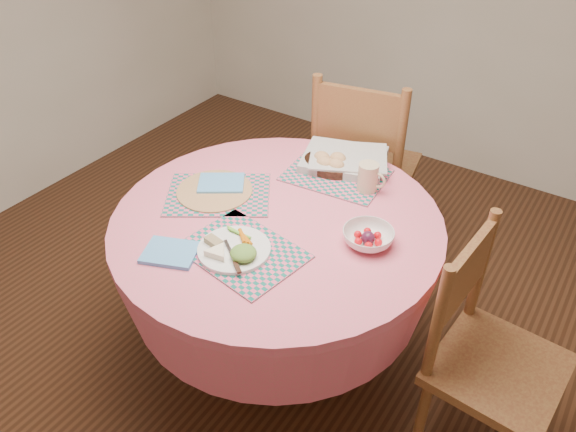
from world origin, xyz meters
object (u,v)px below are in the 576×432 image
at_px(dining_table, 277,258).
at_px(chair_right, 486,353).
at_px(chair_back, 362,166).
at_px(dinner_plate, 235,249).
at_px(fruit_bowl, 368,237).
at_px(latte_mug, 369,177).
at_px(bread_bowl, 330,163).
at_px(wicker_trivet, 215,191).

bearing_deg(dining_table, chair_right, 3.82).
xyz_separation_m(chair_right, chair_back, (-0.88, 0.76, 0.06)).
distance_m(dinner_plate, fruit_bowl, 0.46).
height_order(dining_table, latte_mug, latte_mug).
distance_m(bread_bowl, latte_mug, 0.21).
height_order(dining_table, chair_right, chair_right).
bearing_deg(fruit_bowl, dining_table, -171.40).
distance_m(chair_back, bread_bowl, 0.48).
relative_size(wicker_trivet, bread_bowl, 1.30).
relative_size(chair_right, fruit_bowl, 4.40).
bearing_deg(chair_right, wicker_trivet, 96.77).
xyz_separation_m(chair_right, wicker_trivet, (-1.13, -0.05, 0.27)).
distance_m(chair_right, chair_back, 1.17).
xyz_separation_m(chair_right, bread_bowl, (-0.83, 0.35, 0.30)).
bearing_deg(chair_back, wicker_trivet, 62.21).
height_order(chair_right, wicker_trivet, chair_right).
xyz_separation_m(dining_table, latte_mug, (0.20, 0.35, 0.26)).
bearing_deg(chair_back, fruit_bowl, 106.93).
distance_m(dinner_plate, latte_mug, 0.63).
bearing_deg(fruit_bowl, bread_bowl, 135.54).
height_order(bread_bowl, latte_mug, latte_mug).
xyz_separation_m(chair_back, bread_bowl, (0.05, -0.41, 0.24)).
bearing_deg(dining_table, wicker_trivet, 179.20).
relative_size(dining_table, chair_back, 1.19).
height_order(wicker_trivet, dinner_plate, dinner_plate).
relative_size(dinner_plate, fruit_bowl, 1.20).
relative_size(dinner_plate, bread_bowl, 1.09).
relative_size(bread_bowl, fruit_bowl, 1.10).
bearing_deg(wicker_trivet, chair_back, 73.02).
bearing_deg(fruit_bowl, wicker_trivet, -175.73).
bearing_deg(bread_bowl, latte_mug, -14.92).
relative_size(dining_table, fruit_bowl, 5.91).
distance_m(dining_table, chair_back, 0.82).
relative_size(chair_right, bread_bowl, 4.01).
distance_m(wicker_trivet, bread_bowl, 0.50).
height_order(wicker_trivet, latte_mug, latte_mug).
bearing_deg(chair_right, dinner_plate, 114.41).
xyz_separation_m(chair_back, latte_mug, (0.25, -0.47, 0.27)).
height_order(chair_right, fruit_bowl, chair_right).
distance_m(chair_back, wicker_trivet, 0.88).
xyz_separation_m(dining_table, fruit_bowl, (0.35, 0.05, 0.22)).
relative_size(dining_table, wicker_trivet, 4.13).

